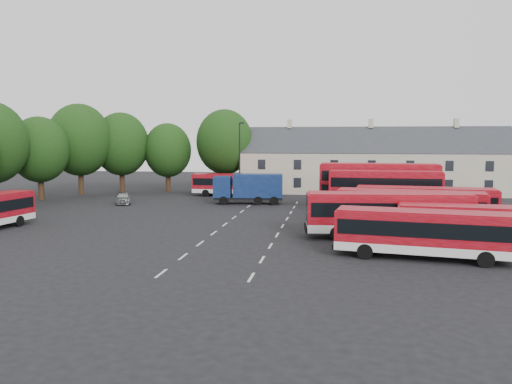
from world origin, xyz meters
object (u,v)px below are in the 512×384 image
at_px(bus_dd_south, 385,190).
at_px(bus_row_a, 424,230).
at_px(lamppost, 240,159).
at_px(box_truck, 249,187).
at_px(silver_car, 123,198).

bearing_deg(bus_dd_south, bus_row_a, -85.47).
xyz_separation_m(bus_row_a, lamppost, (-16.82, 28.22, 3.19)).
bearing_deg(lamppost, box_truck, -64.29).
relative_size(bus_dd_south, lamppost, 1.14).
height_order(box_truck, silver_car, box_truck).
bearing_deg(lamppost, bus_dd_south, -32.51).
bearing_deg(bus_row_a, box_truck, 130.14).
bearing_deg(silver_car, bus_dd_south, -33.32).
xyz_separation_m(bus_dd_south, lamppost, (-16.17, 10.31, 2.52)).
bearing_deg(box_truck, bus_row_a, -65.53).
xyz_separation_m(bus_dd_south, silver_car, (-28.59, 4.25, -1.79)).
bearing_deg(bus_dd_south, box_truck, 157.87).
relative_size(bus_row_a, lamppost, 1.16).
relative_size(bus_row_a, silver_car, 2.74).
bearing_deg(silver_car, box_truck, -15.60).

